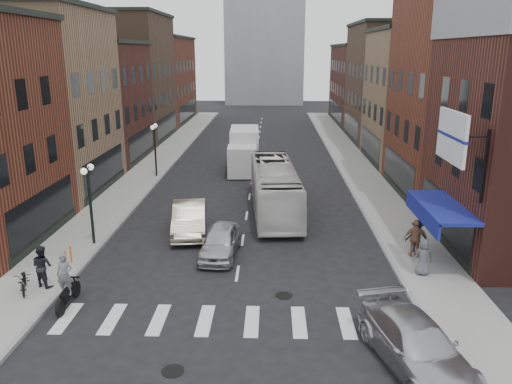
# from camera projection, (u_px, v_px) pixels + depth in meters

# --- Properties ---
(ground) EXTENTS (160.00, 160.00, 0.00)m
(ground) POSITION_uv_depth(u_px,v_px,m) (236.00, 284.00, 20.94)
(ground) COLOR black
(ground) RESTS_ON ground
(sidewalk_left) EXTENTS (3.00, 74.00, 0.15)m
(sidewalk_left) POSITION_uv_depth(u_px,v_px,m) (154.00, 165.00, 42.34)
(sidewalk_left) COLOR gray
(sidewalk_left) RESTS_ON ground
(sidewalk_right) EXTENTS (3.00, 74.00, 0.15)m
(sidewalk_right) POSITION_uv_depth(u_px,v_px,m) (355.00, 167.00, 41.81)
(sidewalk_right) COLOR gray
(sidewalk_right) RESTS_ON ground
(curb_left) EXTENTS (0.20, 74.00, 0.16)m
(curb_left) POSITION_uv_depth(u_px,v_px,m) (172.00, 166.00, 42.31)
(curb_left) COLOR gray
(curb_left) RESTS_ON ground
(curb_right) EXTENTS (0.20, 74.00, 0.16)m
(curb_right) POSITION_uv_depth(u_px,v_px,m) (337.00, 167.00, 41.88)
(curb_right) COLOR gray
(curb_right) RESTS_ON ground
(crosswalk_stripes) EXTENTS (12.00, 2.20, 0.01)m
(crosswalk_stripes) POSITION_uv_depth(u_px,v_px,m) (230.00, 321.00, 18.06)
(crosswalk_stripes) COLOR silver
(crosswalk_stripes) RESTS_ON ground
(bldg_left_mid_a) EXTENTS (10.30, 10.20, 12.30)m
(bldg_left_mid_a) POSITION_uv_depth(u_px,v_px,m) (25.00, 102.00, 33.19)
(bldg_left_mid_a) COLOR #937151
(bldg_left_mid_a) RESTS_ON ground
(bldg_left_mid_b) EXTENTS (10.30, 10.20, 10.30)m
(bldg_left_mid_b) POSITION_uv_depth(u_px,v_px,m) (82.00, 102.00, 43.08)
(bldg_left_mid_b) COLOR #471F19
(bldg_left_mid_b) RESTS_ON ground
(bldg_left_far_a) EXTENTS (10.30, 12.20, 13.30)m
(bldg_left_far_a) POSITION_uv_depth(u_px,v_px,m) (118.00, 78.00, 53.25)
(bldg_left_far_a) COLOR #4D3626
(bldg_left_far_a) RESTS_ON ground
(bldg_left_far_b) EXTENTS (10.30, 16.20, 11.30)m
(bldg_left_far_b) POSITION_uv_depth(u_px,v_px,m) (150.00, 80.00, 66.98)
(bldg_left_far_b) COLOR maroon
(bldg_left_far_b) RESTS_ON ground
(bldg_right_mid_a) EXTENTS (10.30, 10.20, 14.30)m
(bldg_right_mid_a) POSITION_uv_depth(u_px,v_px,m) (483.00, 88.00, 31.99)
(bldg_right_mid_a) COLOR maroon
(bldg_right_mid_a) RESTS_ON ground
(bldg_right_mid_b) EXTENTS (10.30, 10.20, 11.30)m
(bldg_right_mid_b) POSITION_uv_depth(u_px,v_px,m) (433.00, 97.00, 42.02)
(bldg_right_mid_b) COLOR #937151
(bldg_right_mid_b) RESTS_ON ground
(bldg_right_far_a) EXTENTS (10.30, 12.20, 12.30)m
(bldg_right_far_a) POSITION_uv_depth(u_px,v_px,m) (401.00, 83.00, 52.46)
(bldg_right_far_a) COLOR #4D3626
(bldg_right_far_a) RESTS_ON ground
(bldg_right_far_b) EXTENTS (10.30, 16.20, 10.30)m
(bldg_right_far_b) POSITION_uv_depth(u_px,v_px,m) (374.00, 84.00, 66.19)
(bldg_right_far_b) COLOR #471F19
(bldg_right_far_b) RESTS_ON ground
(awning_blue) EXTENTS (1.80, 5.00, 0.78)m
(awning_blue) POSITION_uv_depth(u_px,v_px,m) (437.00, 208.00, 22.35)
(awning_blue) COLOR navy
(awning_blue) RESTS_ON ground
(billboard_sign) EXTENTS (1.52, 3.00, 3.70)m
(billboard_sign) POSITION_uv_depth(u_px,v_px,m) (454.00, 138.00, 19.49)
(billboard_sign) COLOR black
(billboard_sign) RESTS_ON ground
(streetlamp_near) EXTENTS (0.32, 1.22, 4.11)m
(streetlamp_near) POSITION_uv_depth(u_px,v_px,m) (89.00, 190.00, 24.22)
(streetlamp_near) COLOR black
(streetlamp_near) RESTS_ON ground
(streetlamp_far) EXTENTS (0.32, 1.22, 4.11)m
(streetlamp_far) POSITION_uv_depth(u_px,v_px,m) (155.00, 140.00, 37.68)
(streetlamp_far) COLOR black
(streetlamp_far) RESTS_ON ground
(bike_rack) EXTENTS (0.08, 0.68, 0.80)m
(bike_rack) POSITION_uv_depth(u_px,v_px,m) (68.00, 257.00, 22.28)
(bike_rack) COLOR #D8590C
(bike_rack) RESTS_ON sidewalk_left
(box_truck) EXTENTS (2.48, 7.55, 3.26)m
(box_truck) POSITION_uv_depth(u_px,v_px,m) (244.00, 150.00, 40.68)
(box_truck) COLOR silver
(box_truck) RESTS_ON ground
(motorcycle_rider) EXTENTS (0.63, 2.13, 2.17)m
(motorcycle_rider) POSITION_uv_depth(u_px,v_px,m) (66.00, 282.00, 18.79)
(motorcycle_rider) COLOR black
(motorcycle_rider) RESTS_ON ground
(transit_bus) EXTENTS (3.23, 10.72, 2.94)m
(transit_bus) POSITION_uv_depth(u_px,v_px,m) (275.00, 188.00, 30.00)
(transit_bus) COLOR silver
(transit_bus) RESTS_ON ground
(sedan_left_near) EXTENTS (1.95, 4.26, 1.42)m
(sedan_left_near) POSITION_uv_depth(u_px,v_px,m) (220.00, 241.00, 23.66)
(sedan_left_near) COLOR #B6B7BB
(sedan_left_near) RESTS_ON ground
(sedan_left_far) EXTENTS (2.34, 5.10, 1.62)m
(sedan_left_far) POSITION_uv_depth(u_px,v_px,m) (189.00, 219.00, 26.58)
(sedan_left_far) COLOR beige
(sedan_left_far) RESTS_ON ground
(curb_car) EXTENTS (3.30, 5.51, 1.50)m
(curb_car) POSITION_uv_depth(u_px,v_px,m) (416.00, 345.00, 15.25)
(curb_car) COLOR #B7B7BC
(curb_car) RESTS_ON ground
(parked_bicycle) EXTENTS (1.23, 1.81, 0.90)m
(parked_bicycle) POSITION_uv_depth(u_px,v_px,m) (24.00, 281.00, 19.87)
(parked_bicycle) COLOR black
(parked_bicycle) RESTS_ON sidewalk_left
(ped_left_solo) EXTENTS (0.98, 0.78, 1.76)m
(ped_left_solo) POSITION_uv_depth(u_px,v_px,m) (42.00, 266.00, 20.18)
(ped_left_solo) COLOR black
(ped_left_solo) RESTS_ON sidewalk_left
(ped_right_a) EXTENTS (1.05, 0.55, 1.59)m
(ped_right_a) POSITION_uv_depth(u_px,v_px,m) (417.00, 236.00, 23.69)
(ped_right_a) COLOR black
(ped_right_a) RESTS_ON sidewalk_right
(ped_right_b) EXTENTS (1.07, 0.56, 1.81)m
(ped_right_b) POSITION_uv_depth(u_px,v_px,m) (415.00, 238.00, 23.11)
(ped_right_b) COLOR #8D6047
(ped_right_b) RESTS_ON sidewalk_right
(ped_right_c) EXTENTS (0.82, 0.56, 1.61)m
(ped_right_c) POSITION_uv_depth(u_px,v_px,m) (423.00, 257.00, 21.27)
(ped_right_c) COLOR #55585C
(ped_right_c) RESTS_ON sidewalk_right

